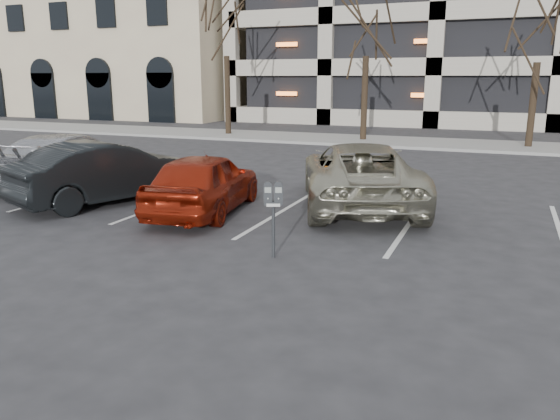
{
  "coord_description": "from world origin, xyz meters",
  "views": [
    {
      "loc": [
        3.03,
        -8.85,
        2.91
      ],
      "look_at": [
        0.03,
        -1.52,
        0.98
      ],
      "focal_mm": 35.0,
      "sensor_mm": 36.0,
      "label": 1
    }
  ],
  "objects_px": {
    "tree_a": "(225,5)",
    "car_dark": "(107,172)",
    "tree_b": "(368,1)",
    "tree_c": "(543,6)",
    "suv_silver": "(360,174)",
    "car_red": "(204,182)",
    "car_silver": "(69,159)",
    "parking_meter": "(273,201)"
  },
  "relations": [
    {
      "from": "car_red",
      "to": "suv_silver",
      "type": "bearing_deg",
      "value": -156.17
    },
    {
      "from": "tree_a",
      "to": "tree_b",
      "type": "relative_size",
      "value": 1.03
    },
    {
      "from": "tree_b",
      "to": "parking_meter",
      "type": "distance_m",
      "value": 17.9
    },
    {
      "from": "parking_meter",
      "to": "car_silver",
      "type": "xyz_separation_m",
      "value": [
        -7.66,
        3.66,
        -0.24
      ]
    },
    {
      "from": "tree_c",
      "to": "suv_silver",
      "type": "distance_m",
      "value": 14.18
    },
    {
      "from": "suv_silver",
      "to": "tree_a",
      "type": "bearing_deg",
      "value": -72.1
    },
    {
      "from": "tree_a",
      "to": "car_dark",
      "type": "bearing_deg",
      "value": -73.22
    },
    {
      "from": "tree_b",
      "to": "suv_silver",
      "type": "height_order",
      "value": "tree_b"
    },
    {
      "from": "tree_a",
      "to": "tree_c",
      "type": "height_order",
      "value": "tree_a"
    },
    {
      "from": "tree_b",
      "to": "car_red",
      "type": "relative_size",
      "value": 2.15
    },
    {
      "from": "car_red",
      "to": "parking_meter",
      "type": "bearing_deg",
      "value": 129.74
    },
    {
      "from": "parking_meter",
      "to": "car_silver",
      "type": "distance_m",
      "value": 8.49
    },
    {
      "from": "suv_silver",
      "to": "car_dark",
      "type": "distance_m",
      "value": 5.94
    },
    {
      "from": "tree_c",
      "to": "car_dark",
      "type": "height_order",
      "value": "tree_c"
    },
    {
      "from": "parking_meter",
      "to": "car_silver",
      "type": "bearing_deg",
      "value": 132.81
    },
    {
      "from": "tree_b",
      "to": "tree_c",
      "type": "bearing_deg",
      "value": 0.0
    },
    {
      "from": "tree_c",
      "to": "car_dark",
      "type": "bearing_deg",
      "value": -123.28
    },
    {
      "from": "suv_silver",
      "to": "car_dark",
      "type": "bearing_deg",
      "value": -1.73
    },
    {
      "from": "car_dark",
      "to": "car_silver",
      "type": "distance_m",
      "value": 2.76
    },
    {
      "from": "tree_a",
      "to": "car_silver",
      "type": "xyz_separation_m",
      "value": [
        2.0,
        -13.26,
        -5.6
      ]
    },
    {
      "from": "tree_b",
      "to": "car_silver",
      "type": "relative_size",
      "value": 1.72
    },
    {
      "from": "tree_b",
      "to": "car_dark",
      "type": "bearing_deg",
      "value": -100.06
    },
    {
      "from": "tree_a",
      "to": "tree_b",
      "type": "distance_m",
      "value": 7.0
    },
    {
      "from": "tree_a",
      "to": "tree_c",
      "type": "relative_size",
      "value": 1.13
    },
    {
      "from": "tree_c",
      "to": "car_dark",
      "type": "distance_m",
      "value": 18.15
    },
    {
      "from": "tree_b",
      "to": "car_red",
      "type": "distance_m",
      "value": 15.64
    },
    {
      "from": "car_dark",
      "to": "car_silver",
      "type": "xyz_separation_m",
      "value": [
        -2.4,
        1.35,
        -0.01
      ]
    },
    {
      "from": "tree_a",
      "to": "car_dark",
      "type": "distance_m",
      "value": 16.26
    },
    {
      "from": "tree_c",
      "to": "car_red",
      "type": "bearing_deg",
      "value": -115.36
    },
    {
      "from": "suv_silver",
      "to": "car_red",
      "type": "height_order",
      "value": "suv_silver"
    },
    {
      "from": "tree_b",
      "to": "parking_meter",
      "type": "height_order",
      "value": "tree_b"
    },
    {
      "from": "car_dark",
      "to": "car_silver",
      "type": "relative_size",
      "value": 0.89
    },
    {
      "from": "parking_meter",
      "to": "suv_silver",
      "type": "xyz_separation_m",
      "value": [
        0.37,
        4.21,
        -0.22
      ]
    },
    {
      "from": "tree_a",
      "to": "car_silver",
      "type": "height_order",
      "value": "tree_a"
    },
    {
      "from": "tree_a",
      "to": "car_dark",
      "type": "height_order",
      "value": "tree_a"
    },
    {
      "from": "tree_c",
      "to": "car_silver",
      "type": "bearing_deg",
      "value": -132.13
    },
    {
      "from": "tree_a",
      "to": "tree_c",
      "type": "bearing_deg",
      "value": 0.0
    },
    {
      "from": "tree_c",
      "to": "car_red",
      "type": "distance_m",
      "value": 16.94
    },
    {
      "from": "tree_a",
      "to": "parking_meter",
      "type": "height_order",
      "value": "tree_a"
    },
    {
      "from": "car_silver",
      "to": "car_dark",
      "type": "bearing_deg",
      "value": 143.42
    },
    {
      "from": "tree_b",
      "to": "car_red",
      "type": "xyz_separation_m",
      "value": [
        0.06,
        -14.65,
        -5.47
      ]
    },
    {
      "from": "parking_meter",
      "to": "tree_a",
      "type": "bearing_deg",
      "value": 98.08
    }
  ]
}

